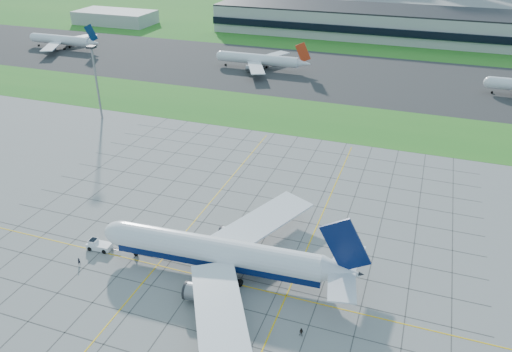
% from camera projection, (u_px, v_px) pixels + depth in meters
% --- Properties ---
extents(ground, '(1400.00, 1400.00, 0.00)m').
position_uv_depth(ground, '(205.00, 270.00, 102.63)').
color(ground, gray).
rests_on(ground, ground).
extents(grass_median, '(700.00, 35.00, 0.04)m').
position_uv_depth(grass_median, '(311.00, 118.00, 177.41)').
color(grass_median, '#257621').
rests_on(grass_median, ground).
extents(asphalt_taxiway, '(700.00, 75.00, 0.04)m').
position_uv_depth(asphalt_taxiway, '(341.00, 75.00, 223.11)').
color(asphalt_taxiway, '#383838').
rests_on(asphalt_taxiway, ground).
extents(grass_far, '(700.00, 145.00, 0.04)m').
position_uv_depth(grass_far, '(374.00, 27.00, 314.52)').
color(grass_far, '#257621').
rests_on(grass_far, ground).
extents(apron_markings, '(120.00, 130.00, 0.03)m').
position_uv_depth(apron_markings, '(228.00, 240.00, 111.71)').
color(apron_markings, '#474744').
rests_on(apron_markings, ground).
extents(terminal, '(260.00, 43.00, 15.80)m').
position_uv_depth(terminal, '(442.00, 26.00, 278.14)').
color(terminal, '#B7B7B2').
rests_on(terminal, ground).
extents(service_block, '(50.00, 25.00, 8.00)m').
position_uv_depth(service_block, '(115.00, 17.00, 322.39)').
color(service_block, '#B7B7B2').
rests_on(service_block, ground).
extents(light_mast, '(2.50, 2.50, 25.60)m').
position_uv_depth(light_mast, '(95.00, 74.00, 169.63)').
color(light_mast, gray).
rests_on(light_mast, ground).
extents(airliner, '(55.48, 56.10, 17.45)m').
position_uv_depth(airliner, '(220.00, 253.00, 99.85)').
color(airliner, white).
rests_on(airliner, ground).
extents(pushback_tug, '(7.86, 3.00, 2.17)m').
position_uv_depth(pushback_tug, '(98.00, 245.00, 108.56)').
color(pushback_tug, white).
rests_on(pushback_tug, ground).
extents(crew_near, '(0.57, 0.69, 1.61)m').
position_uv_depth(crew_near, '(79.00, 261.00, 103.80)').
color(crew_near, black).
rests_on(crew_near, ground).
extents(crew_far, '(0.89, 0.74, 1.67)m').
position_uv_depth(crew_far, '(301.00, 332.00, 86.34)').
color(crew_far, black).
rests_on(crew_far, ground).
extents(distant_jet_0, '(40.99, 42.66, 14.08)m').
position_uv_depth(distant_jet_0, '(62.00, 40.00, 264.08)').
color(distant_jet_0, white).
rests_on(distant_jet_0, ground).
extents(distant_jet_1, '(43.31, 42.66, 14.08)m').
position_uv_depth(distant_jet_1, '(260.00, 59.00, 229.86)').
color(distant_jet_1, white).
rests_on(distant_jet_1, ground).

